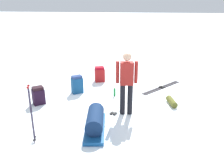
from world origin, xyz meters
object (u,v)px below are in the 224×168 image
Objects in this scene: ski_pair_far at (162,87)px; gear_sled at (95,121)px; skier_standing at (127,81)px; backpack_bright at (77,85)px; ski_poles_planted_near at (31,111)px; thermos_bottle at (115,92)px; ski_pair_near at (113,114)px; backpack_large_dark at (38,96)px; backpack_small_spare at (100,74)px; sleeping_mat_rolled at (172,102)px.

ski_pair_far is 3.52m from gear_sled.
backpack_bright is (1.33, 1.67, -0.66)m from skier_standing.
skier_standing is 2.49m from ski_poles_planted_near.
ski_poles_planted_near is 5.06× the size of thermos_bottle.
backpack_large_dark reaches higher than ski_pair_near.
backpack_large_dark is 0.97× the size of backpack_small_spare.
ski_pair_near is 2.27m from ski_poles_planted_near.
ski_pair_near is 3.35× the size of sleeping_mat_rolled.
ski_pair_near is 3.10× the size of backpack_bright.
ski_pair_near is 2.32m from backpack_large_dark.
thermos_bottle is (-0.88, 1.57, 0.12)m from ski_pair_far.
skier_standing is 1.13× the size of ski_pair_far.
backpack_small_spare reaches higher than thermos_bottle.
skier_standing is 2.84m from backpack_small_spare.
backpack_small_spare is 4.17m from ski_poles_planted_near.
sleeping_mat_rolled is at bearing -101.51° from backpack_bright.
ski_pair_near is at bearing -101.60° from backpack_large_dark.
backpack_large_dark is (-1.71, 3.74, 0.25)m from ski_pair_far.
ski_poles_planted_near is at bearing 139.30° from ski_pair_far.
backpack_small_spare reaches higher than ski_pair_far.
backpack_bright is at bearing 104.89° from ski_pair_far.
backpack_large_dark is at bearing 114.54° from ski_pair_far.
ski_pair_near is at bearing -137.03° from backpack_bright.
gear_sled is at bearing 172.63° from thermos_bottle.
backpack_bright is 3.05m from sleeping_mat_rolled.
skier_standing is at bearing -128.55° from backpack_bright.
sleeping_mat_rolled is 2.12× the size of thermos_bottle.
backpack_small_spare is (2.17, -1.50, 0.01)m from backpack_large_dark.
ski_pair_far is at bearing -28.96° from skier_standing.
skier_standing is 2.23m from backpack_bright.
skier_standing is 1.29× the size of ski_poles_planted_near.
ski_pair_near is at bearing 116.32° from sleeping_mat_rolled.
backpack_small_spare is (2.63, 0.76, 0.26)m from ski_pair_near.
skier_standing reaches higher than backpack_small_spare.
ski_poles_planted_near is (-4.06, 0.85, 0.46)m from backpack_small_spare.
ski_poles_planted_near is 3.18m from thermos_bottle.
backpack_large_dark is (0.46, 2.26, 0.25)m from ski_pair_near.
thermos_bottle is at bearing 74.82° from sleeping_mat_rolled.
gear_sled is 2.13m from thermos_bottle.
gear_sled is at bearing 148.38° from ski_pair_far.
backpack_bright is 0.45× the size of ski_poles_planted_near.
ski_poles_planted_near is at bearing 124.55° from sleeping_mat_rolled.
backpack_bright is 2.29× the size of thermos_bottle.
thermos_bottle is (0.82, -2.17, -0.13)m from backpack_large_dark.
ski_pair_far is (2.17, -1.49, -0.00)m from ski_pair_near.
skier_standing is 1.36m from gear_sled.
backpack_small_spare is 3.47m from gear_sled.
ski_poles_planted_near reaches higher than ski_pair_far.
ski_poles_planted_near is (-3.60, 3.10, 0.72)m from ski_pair_far.
gear_sled is at bearing -156.62° from backpack_bright.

